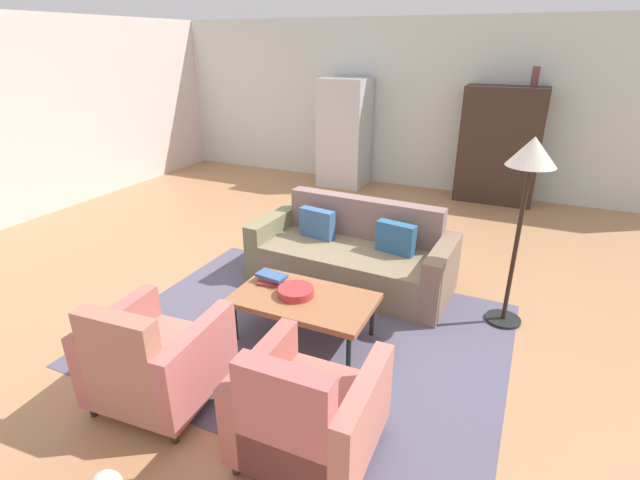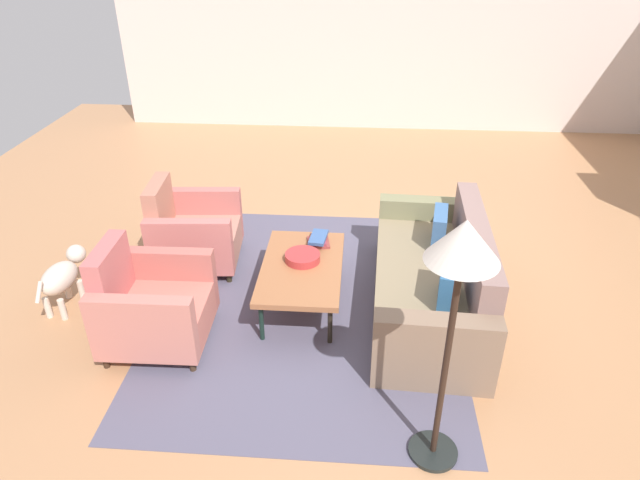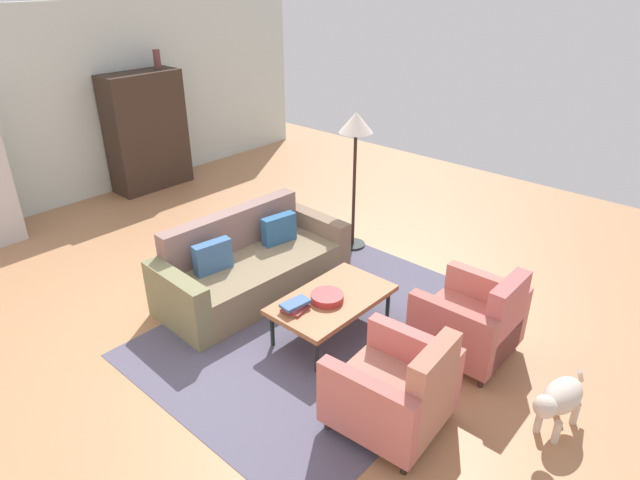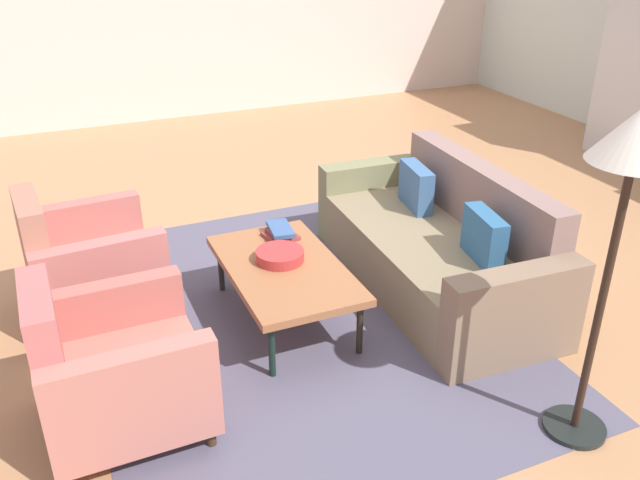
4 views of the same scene
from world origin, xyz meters
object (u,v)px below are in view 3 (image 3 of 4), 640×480
at_px(cabinet, 146,131).
at_px(dog, 560,399).
at_px(coffee_table, 332,300).
at_px(armchair_left, 398,392).
at_px(vase_tall, 157,59).
at_px(couch, 250,266).
at_px(fruit_bowl, 327,297).
at_px(book_stack, 295,306).
at_px(armchair_right, 474,323).
at_px(floor_lamp, 356,135).

xyz_separation_m(cabinet, dog, (-0.88, -6.84, -0.59)).
xyz_separation_m(coffee_table, armchair_left, (-0.59, -1.17, -0.02)).
bearing_deg(coffee_table, armchair_left, -117.03).
distance_m(cabinet, vase_tall, 1.10).
distance_m(couch, fruit_bowl, 1.20).
bearing_deg(book_stack, armchair_left, -99.48).
height_order(book_stack, dog, book_stack).
height_order(armchair_right, vase_tall, vase_tall).
distance_m(armchair_left, floor_lamp, 3.27).
relative_size(coffee_table, vase_tall, 4.23).
distance_m(fruit_bowl, vase_tall, 5.20).
bearing_deg(fruit_bowl, book_stack, 159.10).
height_order(book_stack, cabinet, cabinet).
height_order(vase_tall, floor_lamp, vase_tall).
relative_size(couch, armchair_right, 2.43).
distance_m(fruit_bowl, cabinet, 4.91).
bearing_deg(book_stack, cabinet, 72.65).
distance_m(couch, armchair_right, 2.43).
distance_m(cabinet, dog, 6.92).
xyz_separation_m(couch, book_stack, (-0.38, -1.07, 0.16)).
relative_size(couch, floor_lamp, 1.24).
bearing_deg(couch, dog, 95.67).
distance_m(coffee_table, vase_tall, 5.20).
height_order(armchair_right, book_stack, armchair_right).
xyz_separation_m(armchair_right, floor_lamp, (0.98, 2.18, 1.10)).
distance_m(vase_tall, dog, 7.13).
xyz_separation_m(couch, floor_lamp, (1.57, -0.17, 1.16)).
relative_size(coffee_table, armchair_right, 1.36).
relative_size(floor_lamp, dog, 2.43).
xyz_separation_m(armchair_left, armchair_right, (1.20, -0.00, 0.00)).
xyz_separation_m(armchair_right, fruit_bowl, (-0.68, 1.17, 0.09)).
bearing_deg(cabinet, armchair_right, -94.49).
relative_size(armchair_left, book_stack, 3.07).
bearing_deg(coffee_table, cabinet, 77.35).
relative_size(coffee_table, book_stack, 4.19).
relative_size(armchair_left, fruit_bowl, 2.83).
bearing_deg(book_stack, vase_tall, 68.78).
distance_m(armchair_right, book_stack, 1.62).
height_order(coffee_table, dog, dog).
bearing_deg(dog, cabinet, -90.61).
distance_m(armchair_right, floor_lamp, 2.63).
bearing_deg(armchair_left, couch, 71.39).
relative_size(couch, fruit_bowl, 6.86).
distance_m(armchair_left, armchair_right, 1.20).
bearing_deg(coffee_table, book_stack, 162.91).
distance_m(coffee_table, dog, 2.10).
relative_size(book_stack, vase_tall, 1.01).
relative_size(fruit_bowl, book_stack, 1.09).
height_order(couch, armchair_right, armchair_right).
bearing_deg(armchair_right, vase_tall, 81.03).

